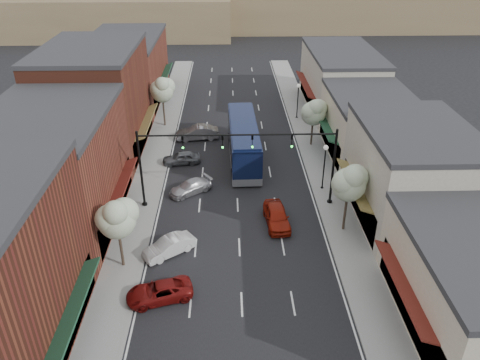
{
  "coord_description": "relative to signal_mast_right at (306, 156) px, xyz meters",
  "views": [
    {
      "loc": [
        -0.71,
        -26.35,
        21.59
      ],
      "look_at": [
        0.22,
        8.49,
        2.2
      ],
      "focal_mm": 35.0,
      "sensor_mm": 36.0,
      "label": 1
    }
  ],
  "objects": [
    {
      "name": "bldg_left_midnear",
      "position": [
        -19.85,
        -2.0,
        0.03
      ],
      "size": [
        10.14,
        14.1,
        9.4
      ],
      "color": "brown",
      "rests_on": "ground"
    },
    {
      "name": "sidewalk_right",
      "position": [
        2.78,
        10.5,
        -4.55
      ],
      "size": [
        2.8,
        73.0,
        0.15
      ],
      "primitive_type": "cube",
      "color": "gray",
      "rests_on": "ground"
    },
    {
      "name": "tree_left_near",
      "position": [
        -13.87,
        -8.05,
        -0.4
      ],
      "size": [
        2.85,
        2.65,
        5.69
      ],
      "color": "#47382B",
      "rests_on": "ground"
    },
    {
      "name": "lamp_post_far",
      "position": [
        2.18,
        20.0,
        -1.62
      ],
      "size": [
        0.44,
        0.44,
        4.44
      ],
      "color": "black",
      "rests_on": "ground"
    },
    {
      "name": "lamp_post_near",
      "position": [
        2.18,
        2.5,
        -1.62
      ],
      "size": [
        0.44,
        0.44,
        4.44
      ],
      "color": "black",
      "rests_on": "ground"
    },
    {
      "name": "tree_right_near",
      "position": [
        2.73,
        -4.05,
        -0.17
      ],
      "size": [
        2.85,
        2.65,
        5.95
      ],
      "color": "#47382B",
      "rests_on": "ground"
    },
    {
      "name": "signal_mast_left",
      "position": [
        -11.24,
        0.0,
        0.0
      ],
      "size": [
        8.22,
        0.46,
        7.0
      ],
      "color": "black",
      "rests_on": "ground"
    },
    {
      "name": "bldg_left_midfar",
      "position": [
        -19.86,
        12.0,
        0.78
      ],
      "size": [
        10.14,
        14.1,
        10.9
      ],
      "color": "maroon",
      "rests_on": "ground"
    },
    {
      "name": "sidewalk_left",
      "position": [
        -14.02,
        10.5,
        -4.55
      ],
      "size": [
        2.8,
        73.0,
        0.15
      ],
      "primitive_type": "cube",
      "color": "gray",
      "rests_on": "ground"
    },
    {
      "name": "bldg_right_far",
      "position": [
        8.09,
        24.0,
        -0.96
      ],
      "size": [
        9.14,
        16.1,
        7.4
      ],
      "color": "#BDB5A2",
      "rests_on": "ground"
    },
    {
      "name": "coach_bus",
      "position": [
        -4.82,
        9.12,
        -2.61
      ],
      "size": [
        3.11,
        12.73,
        3.87
      ],
      "rotation": [
        0.0,
        0.0,
        0.03
      ],
      "color": "#0D1535",
      "rests_on": "ground"
    },
    {
      "name": "parked_car_b",
      "position": [
        -10.8,
        -6.63,
        -3.97
      ],
      "size": [
        4.0,
        3.44,
        1.3
      ],
      "primitive_type": "imported",
      "rotation": [
        0.0,
        0.0,
        -0.94
      ],
      "color": "silver",
      "rests_on": "ground"
    },
    {
      "name": "signal_mast_right",
      "position": [
        0.0,
        0.0,
        0.0
      ],
      "size": [
        8.22,
        0.46,
        7.0
      ],
      "color": "black",
      "rests_on": "ground"
    },
    {
      "name": "curb_right",
      "position": [
        1.38,
        10.5,
        -4.55
      ],
      "size": [
        0.25,
        73.0,
        0.17
      ],
      "primitive_type": "cube",
      "color": "gray",
      "rests_on": "ground"
    },
    {
      "name": "tree_left_far",
      "position": [
        -13.87,
        17.95,
        -0.02
      ],
      "size": [
        2.85,
        2.65,
        6.13
      ],
      "color": "#47382B",
      "rests_on": "ground"
    },
    {
      "name": "bldg_right_near",
      "position": [
        8.07,
        -14.0,
        -1.7
      ],
      "size": [
        9.14,
        12.1,
        5.9
      ],
      "color": "beige",
      "rests_on": "ground"
    },
    {
      "name": "bldg_right_midfar",
      "position": [
        8.08,
        10.0,
        -1.46
      ],
      "size": [
        9.14,
        12.1,
        6.4
      ],
      "color": "beige",
      "rests_on": "ground"
    },
    {
      "name": "tree_right_far",
      "position": [
        2.73,
        11.95,
        -0.63
      ],
      "size": [
        2.85,
        2.65,
        5.43
      ],
      "color": "#47382B",
      "rests_on": "ground"
    },
    {
      "name": "bldg_left_far",
      "position": [
        -19.84,
        28.0,
        -0.46
      ],
      "size": [
        10.14,
        18.1,
        8.4
      ],
      "color": "brown",
      "rests_on": "ground"
    },
    {
      "name": "red_hatchback",
      "position": [
        -2.54,
        -2.98,
        -3.86
      ],
      "size": [
        2.16,
        4.59,
        1.52
      ],
      "primitive_type": "imported",
      "rotation": [
        0.0,
        0.0,
        0.08
      ],
      "color": "maroon",
      "rests_on": "ground"
    },
    {
      "name": "hill_near",
      "position": [
        -30.62,
        70.0,
        -0.62
      ],
      "size": [
        50.0,
        20.0,
        8.0
      ],
      "primitive_type": "cube",
      "color": "#7A6647",
      "rests_on": "ground"
    },
    {
      "name": "bldg_right_midnear",
      "position": [
        8.1,
        -2.0,
        -0.72
      ],
      "size": [
        9.14,
        12.1,
        7.9
      ],
      "color": "#BDB5A2",
      "rests_on": "ground"
    },
    {
      "name": "parked_car_c",
      "position": [
        -9.82,
        2.19,
        -4.04
      ],
      "size": [
        4.24,
        3.7,
        1.17
      ],
      "primitive_type": "imported",
      "rotation": [
        0.0,
        0.0,
        -0.94
      ],
      "color": "#AAA9AF",
      "rests_on": "ground"
    },
    {
      "name": "parked_car_a",
      "position": [
        -10.93,
        -11.35,
        -4.03
      ],
      "size": [
        4.65,
        3.06,
        1.19
      ],
      "primitive_type": "imported",
      "rotation": [
        0.0,
        0.0,
        -1.3
      ],
      "color": "maroon",
      "rests_on": "ground"
    },
    {
      "name": "parked_car_e",
      "position": [
        -9.82,
        14.08,
        -3.85
      ],
      "size": [
        4.87,
        2.22,
        1.55
      ],
      "primitive_type": "imported",
      "rotation": [
        0.0,
        0.0,
        -1.44
      ],
      "color": "gray",
      "rests_on": "ground"
    },
    {
      "name": "ground",
      "position": [
        -5.62,
        -8.0,
        -4.62
      ],
      "size": [
        160.0,
        160.0,
        0.0
      ],
      "primitive_type": "plane",
      "color": "black",
      "rests_on": "ground"
    },
    {
      "name": "curb_left",
      "position": [
        -12.62,
        10.5,
        -4.55
      ],
      "size": [
        0.25,
        73.0,
        0.17
      ],
      "primitive_type": "cube",
      "color": "gray",
      "rests_on": "ground"
    },
    {
      "name": "parked_car_d",
      "position": [
        -11.11,
        8.0,
        -3.98
      ],
      "size": [
        3.95,
        2.01,
        1.29
      ],
      "primitive_type": "imported",
      "rotation": [
        0.0,
        0.0,
        -1.44
      ],
      "color": "#52565A",
      "rests_on": "ground"
    }
  ]
}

